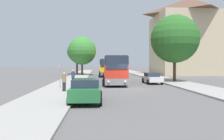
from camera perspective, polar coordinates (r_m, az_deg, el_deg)
The scene contains 14 objects.
ground_plane at distance 22.49m, azimuth 4.90°, elevation -4.87°, with size 300.00×300.00×0.00m, color #565454.
sidewalk_left at distance 22.48m, azimuth -13.07°, elevation -4.72°, with size 4.00×120.00×0.15m, color gray.
sidewalk_right at distance 24.57m, azimuth 21.29°, elevation -4.24°, with size 4.00×120.00×0.15m, color gray.
building_right_background at distance 54.48m, azimuth 19.55°, elevation 8.28°, with size 15.78×13.31×17.78m.
bus_front at distance 28.47m, azimuth 0.49°, elevation 0.24°, with size 3.01×11.64×3.45m.
bus_middle at distance 43.88m, azimuth -1.58°, elevation 0.75°, with size 2.89×10.20×3.43m.
parked_car_left_curb at distance 14.51m, azimuth -6.78°, elevation -5.29°, with size 2.18×4.02×1.57m.
parked_car_right_near at distance 28.33m, azimuth 10.43°, elevation -2.05°, with size 2.04×3.97×1.38m.
bus_stop_sign at distance 21.75m, azimuth -13.44°, elevation -0.48°, with size 0.08×0.45×2.60m.
pedestrian_waiting_near at distance 24.07m, azimuth -10.15°, elevation -2.00°, with size 0.36×0.36×1.74m.
pedestrian_waiting_far at distance 19.56m, azimuth -12.39°, elevation -3.02°, with size 0.36×0.36×1.65m.
tree_left_near at distance 52.42m, azimuth -9.15°, elevation 4.72°, with size 4.66×4.66×7.53m.
tree_left_far at distance 47.20m, azimuth -7.83°, elevation 4.99°, with size 5.99×5.99×8.13m.
tree_right_near at distance 31.12m, azimuth 16.08°, elevation 7.77°, with size 6.51×6.51×9.01m.
Camera 1 is at (-3.52, -22.06, 2.59)m, focal length 35.00 mm.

